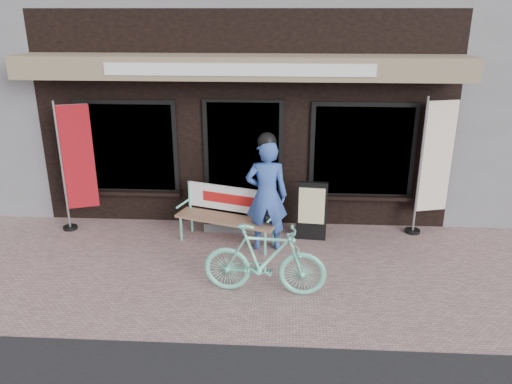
# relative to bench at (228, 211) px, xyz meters

# --- Properties ---
(ground) EXTENTS (70.00, 70.00, 0.00)m
(ground) POSITION_rel_bench_xyz_m (0.18, -1.22, -0.53)
(ground) COLOR #A57F7E
(ground) RESTS_ON ground
(storefront) EXTENTS (7.00, 6.77, 6.00)m
(storefront) POSITION_rel_bench_xyz_m (0.18, 3.74, 2.46)
(storefront) COLOR black
(storefront) RESTS_ON ground
(bench) EXTENTS (1.71, 0.92, 0.90)m
(bench) POSITION_rel_bench_xyz_m (0.00, 0.00, 0.00)
(bench) COLOR #6FD9B8
(bench) RESTS_ON ground
(person) EXTENTS (0.66, 0.45, 1.88)m
(person) POSITION_rel_bench_xyz_m (0.62, -0.23, 0.40)
(person) COLOR #3051A8
(person) RESTS_ON ground
(bicycle) EXTENTS (1.66, 0.59, 0.98)m
(bicycle) POSITION_rel_bench_xyz_m (0.65, -1.58, -0.04)
(bicycle) COLOR #6FD9B8
(bicycle) RESTS_ON ground
(nobori_red) EXTENTS (0.65, 0.35, 2.22)m
(nobori_red) POSITION_rel_bench_xyz_m (-2.59, 0.37, 0.62)
(nobori_red) COLOR gray
(nobori_red) RESTS_ON ground
(nobori_cream) EXTENTS (0.69, 0.31, 2.32)m
(nobori_cream) POSITION_rel_bench_xyz_m (3.32, 0.56, 0.67)
(nobori_cream) COLOR gray
(nobori_cream) RESTS_ON ground
(menu_stand) EXTENTS (0.50, 0.15, 0.99)m
(menu_stand) POSITION_rel_bench_xyz_m (1.34, 0.14, -0.02)
(menu_stand) COLOR black
(menu_stand) RESTS_ON ground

